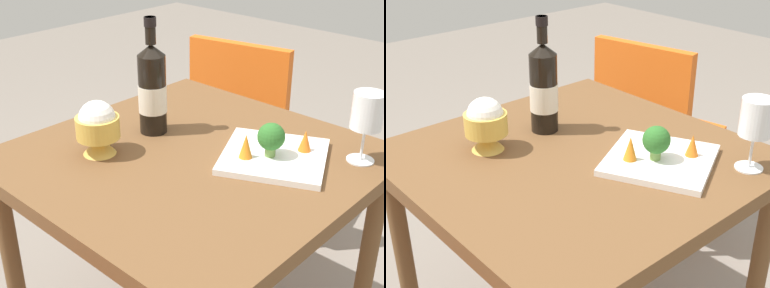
{
  "view_description": "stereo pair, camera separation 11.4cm",
  "coord_description": "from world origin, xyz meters",
  "views": [
    {
      "loc": [
        -0.88,
        -0.82,
        1.37
      ],
      "look_at": [
        0.0,
        0.0,
        0.78
      ],
      "focal_mm": 50.17,
      "sensor_mm": 36.0,
      "label": 1
    },
    {
      "loc": [
        -0.8,
        -0.9,
        1.37
      ],
      "look_at": [
        0.0,
        0.0,
        0.78
      ],
      "focal_mm": 50.17,
      "sensor_mm": 36.0,
      "label": 2
    }
  ],
  "objects": [
    {
      "name": "dining_table",
      "position": [
        0.0,
        0.0,
        0.65
      ],
      "size": [
        0.83,
        0.83,
        0.75
      ],
      "color": "brown",
      "rests_on": "ground_plane"
    },
    {
      "name": "chair_by_wall",
      "position": [
        0.69,
        0.35,
        0.53
      ],
      "size": [
        0.47,
        0.47,
        0.85
      ],
      "rotation": [
        0.0,
        0.0,
        -1.37
      ],
      "color": "orange",
      "rests_on": "ground_plane"
    },
    {
      "name": "wine_bottle",
      "position": [
        0.03,
        0.18,
        0.87
      ],
      "size": [
        0.08,
        0.08,
        0.32
      ],
      "color": "black",
      "rests_on": "dining_table"
    },
    {
      "name": "wine_glass",
      "position": [
        0.26,
        -0.33,
        0.88
      ],
      "size": [
        0.08,
        0.08,
        0.18
      ],
      "color": "white",
      "rests_on": "dining_table"
    },
    {
      "name": "rice_bowl",
      "position": [
        -0.15,
        0.18,
        0.82
      ],
      "size": [
        0.11,
        0.11,
        0.14
      ],
      "color": "gold",
      "rests_on": "dining_table"
    },
    {
      "name": "serving_plate",
      "position": [
        0.12,
        -0.17,
        0.76
      ],
      "size": [
        0.33,
        0.33,
        0.02
      ],
      "rotation": [
        0.0,
        0.0,
        0.45
      ],
      "color": "white",
      "rests_on": "dining_table"
    },
    {
      "name": "broccoli_floret",
      "position": [
        0.1,
        -0.16,
        0.81
      ],
      "size": [
        0.07,
        0.07,
        0.09
      ],
      "color": "#729E4C",
      "rests_on": "serving_plate"
    },
    {
      "name": "carrot_garnish_left",
      "position": [
        0.06,
        -0.13,
        0.79
      ],
      "size": [
        0.03,
        0.03,
        0.06
      ],
      "color": "orange",
      "rests_on": "serving_plate"
    },
    {
      "name": "carrot_garnish_right",
      "position": [
        0.19,
        -0.21,
        0.79
      ],
      "size": [
        0.03,
        0.03,
        0.05
      ],
      "color": "orange",
      "rests_on": "serving_plate"
    }
  ]
}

